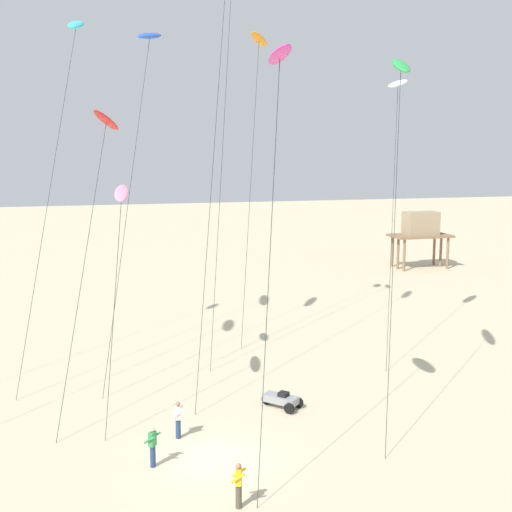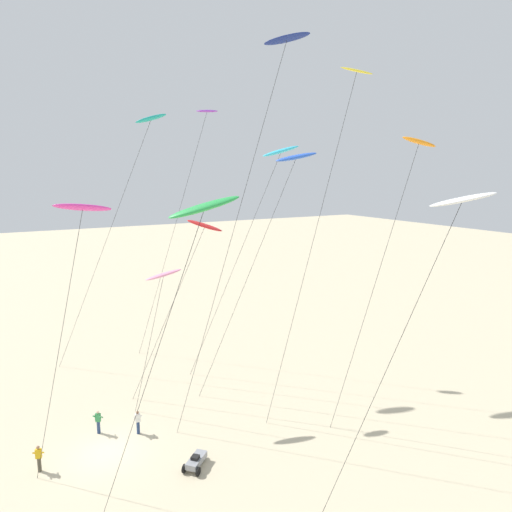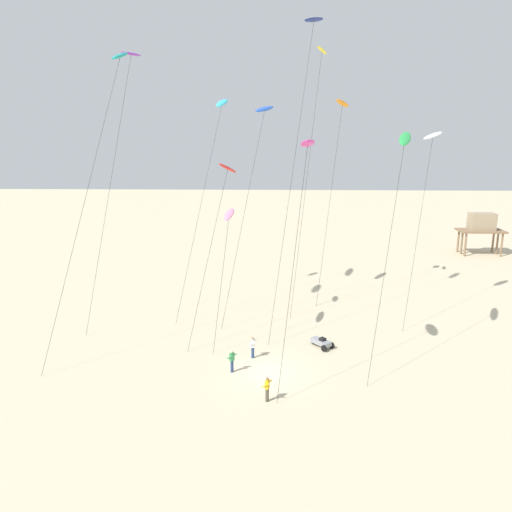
{
  "view_description": "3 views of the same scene",
  "coord_description": "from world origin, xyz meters",
  "px_view_note": "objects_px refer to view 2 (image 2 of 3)",
  "views": [
    {
      "loc": [
        -5.08,
        -24.91,
        12.42
      ],
      "look_at": [
        3.69,
        7.08,
        7.12
      ],
      "focal_mm": 46.8,
      "sensor_mm": 36.0,
      "label": 1
    },
    {
      "loc": [
        27.96,
        -4.48,
        17.56
      ],
      "look_at": [
        0.64,
        10.72,
        11.97
      ],
      "focal_mm": 32.03,
      "sensor_mm": 36.0,
      "label": 2
    },
    {
      "loc": [
        0.34,
        -31.41,
        16.04
      ],
      "look_at": [
        -1.1,
        9.33,
        6.28
      ],
      "focal_mm": 33.99,
      "sensor_mm": 36.0,
      "label": 3
    }
  ],
  "objects_px": {
    "kite_teal": "(150,121)",
    "kite_flyer_furthest": "(98,421)",
    "kite_white": "(460,204)",
    "kite_flyer_middle": "(39,458)",
    "kite_orange": "(418,146)",
    "kite_cyan": "(280,153)",
    "kite_yellow": "(353,86)",
    "kite_navy": "(284,48)",
    "kite_flyer_nearest": "(138,422)",
    "kite_red": "(204,227)",
    "kite_purple": "(205,118)",
    "beach_buggy": "(196,461)",
    "kite_pink": "(163,276)",
    "kite_blue": "(295,159)",
    "kite_magenta": "(82,209)",
    "kite_green": "(203,210)"
  },
  "relations": [
    {
      "from": "kite_yellow",
      "to": "beach_buggy",
      "type": "distance_m",
      "value": 25.18
    },
    {
      "from": "kite_blue",
      "to": "kite_flyer_nearest",
      "type": "relative_size",
      "value": 11.58
    },
    {
      "from": "kite_blue",
      "to": "beach_buggy",
      "type": "xyz_separation_m",
      "value": [
        4.81,
        -10.14,
        -18.25
      ]
    },
    {
      "from": "kite_orange",
      "to": "kite_flyer_nearest",
      "type": "relative_size",
      "value": 12.02
    },
    {
      "from": "kite_pink",
      "to": "kite_magenta",
      "type": "height_order",
      "value": "kite_magenta"
    },
    {
      "from": "kite_navy",
      "to": "kite_pink",
      "type": "height_order",
      "value": "kite_navy"
    },
    {
      "from": "kite_magenta",
      "to": "kite_flyer_furthest",
      "type": "xyz_separation_m",
      "value": [
        -4.9,
        0.83,
        -14.86
      ]
    },
    {
      "from": "kite_orange",
      "to": "kite_cyan",
      "type": "distance_m",
      "value": 12.01
    },
    {
      "from": "kite_purple",
      "to": "kite_flyer_furthest",
      "type": "bearing_deg",
      "value": -52.33
    },
    {
      "from": "kite_navy",
      "to": "kite_flyer_middle",
      "type": "relative_size",
      "value": 15.57
    },
    {
      "from": "kite_navy",
      "to": "kite_white",
      "type": "xyz_separation_m",
      "value": [
        11.05,
        2.39,
        -8.71
      ]
    },
    {
      "from": "kite_navy",
      "to": "beach_buggy",
      "type": "xyz_separation_m",
      "value": [
        0.82,
        -6.56,
        -24.55
      ]
    },
    {
      "from": "kite_yellow",
      "to": "kite_green",
      "type": "height_order",
      "value": "kite_yellow"
    },
    {
      "from": "kite_green",
      "to": "kite_red",
      "type": "distance_m",
      "value": 14.08
    },
    {
      "from": "kite_purple",
      "to": "kite_flyer_middle",
      "type": "xyz_separation_m",
      "value": [
        12.12,
        -16.28,
        -21.76
      ]
    },
    {
      "from": "kite_red",
      "to": "kite_flyer_nearest",
      "type": "relative_size",
      "value": 8.63
    },
    {
      "from": "kite_yellow",
      "to": "kite_flyer_furthest",
      "type": "relative_size",
      "value": 14.56
    },
    {
      "from": "kite_purple",
      "to": "kite_white",
      "type": "height_order",
      "value": "kite_purple"
    },
    {
      "from": "kite_teal",
      "to": "kite_pink",
      "type": "xyz_separation_m",
      "value": [
        8.32,
        -1.92,
        -11.54
      ]
    },
    {
      "from": "kite_navy",
      "to": "kite_magenta",
      "type": "distance_m",
      "value": 15.06
    },
    {
      "from": "kite_yellow",
      "to": "kite_magenta",
      "type": "xyz_separation_m",
      "value": [
        -2.13,
        -16.32,
        -7.32
      ]
    },
    {
      "from": "kite_green",
      "to": "kite_flyer_middle",
      "type": "bearing_deg",
      "value": -142.94
    },
    {
      "from": "kite_purple",
      "to": "beach_buggy",
      "type": "bearing_deg",
      "value": -25.91
    },
    {
      "from": "kite_pink",
      "to": "kite_purple",
      "type": "height_order",
      "value": "kite_purple"
    },
    {
      "from": "kite_red",
      "to": "kite_flyer_middle",
      "type": "relative_size",
      "value": 8.63
    },
    {
      "from": "kite_navy",
      "to": "kite_white",
      "type": "relative_size",
      "value": 1.53
    },
    {
      "from": "beach_buggy",
      "to": "kite_flyer_middle",
      "type": "bearing_deg",
      "value": -116.74
    },
    {
      "from": "kite_white",
      "to": "kite_yellow",
      "type": "bearing_deg",
      "value": 168.3
    },
    {
      "from": "kite_pink",
      "to": "kite_purple",
      "type": "xyz_separation_m",
      "value": [
        -9.03,
        7.28,
        12.21
      ]
    },
    {
      "from": "kite_flyer_nearest",
      "to": "kite_pink",
      "type": "bearing_deg",
      "value": 124.84
    },
    {
      "from": "kite_purple",
      "to": "beach_buggy",
      "type": "xyz_separation_m",
      "value": [
        16.33,
        -7.93,
        -22.23
      ]
    },
    {
      "from": "kite_navy",
      "to": "kite_magenta",
      "type": "bearing_deg",
      "value": -94.93
    },
    {
      "from": "kite_yellow",
      "to": "kite_red",
      "type": "xyz_separation_m",
      "value": [
        -7.98,
        -6.98,
        -9.38
      ]
    },
    {
      "from": "kite_cyan",
      "to": "kite_flyer_nearest",
      "type": "height_order",
      "value": "kite_cyan"
    },
    {
      "from": "kite_orange",
      "to": "kite_pink",
      "type": "bearing_deg",
      "value": -126.54
    },
    {
      "from": "kite_red",
      "to": "kite_flyer_nearest",
      "type": "xyz_separation_m",
      "value": [
        2.32,
        -6.13,
        -12.79
      ]
    },
    {
      "from": "kite_white",
      "to": "kite_flyer_middle",
      "type": "distance_m",
      "value": 27.28
    },
    {
      "from": "kite_purple",
      "to": "kite_blue",
      "type": "height_order",
      "value": "kite_purple"
    },
    {
      "from": "kite_white",
      "to": "kite_green",
      "type": "bearing_deg",
      "value": -116.52
    },
    {
      "from": "kite_flyer_nearest",
      "to": "kite_red",
      "type": "bearing_deg",
      "value": 110.74
    },
    {
      "from": "kite_white",
      "to": "kite_magenta",
      "type": "relative_size",
      "value": 1.04
    },
    {
      "from": "kite_blue",
      "to": "beach_buggy",
      "type": "relative_size",
      "value": 10.0
    },
    {
      "from": "kite_teal",
      "to": "kite_red",
      "type": "bearing_deg",
      "value": 10.4
    },
    {
      "from": "kite_teal",
      "to": "kite_flyer_furthest",
      "type": "bearing_deg",
      "value": -38.47
    },
    {
      "from": "kite_red",
      "to": "kite_green",
      "type": "bearing_deg",
      "value": -22.62
    },
    {
      "from": "kite_pink",
      "to": "kite_orange",
      "type": "bearing_deg",
      "value": 53.46
    },
    {
      "from": "kite_white",
      "to": "kite_magenta",
      "type": "bearing_deg",
      "value": -130.27
    },
    {
      "from": "kite_flyer_furthest",
      "to": "kite_teal",
      "type": "bearing_deg",
      "value": 141.53
    },
    {
      "from": "kite_green",
      "to": "kite_blue",
      "type": "distance_m",
      "value": 15.39
    },
    {
      "from": "kite_flyer_furthest",
      "to": "kite_yellow",
      "type": "bearing_deg",
      "value": 65.56
    }
  ]
}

